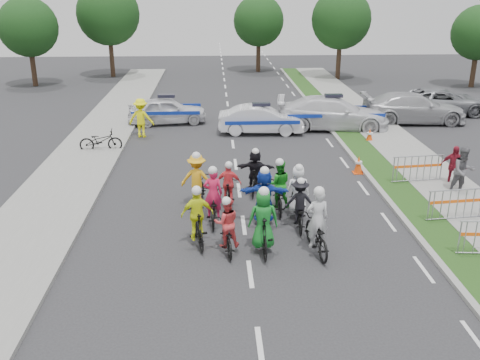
{
  "coord_description": "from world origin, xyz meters",
  "views": [
    {
      "loc": [
        -0.88,
        -12.18,
        7.1
      ],
      "look_at": [
        -0.06,
        4.11,
        1.1
      ],
      "focal_mm": 40.0,
      "sensor_mm": 36.0,
      "label": 1
    }
  ],
  "objects_px": {
    "barrier_2": "(417,170)",
    "parked_bike": "(101,141)",
    "rider_6": "(213,204)",
    "rider_7": "(298,196)",
    "tree_1": "(341,19)",
    "rider_10": "(197,186)",
    "civilian_suv": "(443,101)",
    "cone_1": "(370,136)",
    "barrier_1": "(457,206)",
    "rider_3": "(198,222)",
    "police_car_2": "(333,113)",
    "rider_1": "(263,227)",
    "rider_4": "(299,208)",
    "rider_9": "(229,190)",
    "rider_8": "(279,192)",
    "tree_3": "(108,14)",
    "rider_2": "(227,231)",
    "rider_5": "(264,200)",
    "tree_0": "(28,27)",
    "spectator_2": "(454,166)",
    "police_car_1": "(261,120)",
    "spectator_1": "(463,171)",
    "civilian_sedan": "(413,108)",
    "rider_11": "(255,174)",
    "marshal_hiviz": "(141,118)",
    "cone_0": "(358,165)",
    "tree_2": "(479,33)",
    "police_car_0": "(167,110)",
    "tree_4": "(259,21)"
  },
  "relations": [
    {
      "from": "rider_6",
      "to": "rider_7",
      "type": "distance_m",
      "value": 2.72
    },
    {
      "from": "rider_4",
      "to": "spectator_1",
      "type": "bearing_deg",
      "value": -154.13
    },
    {
      "from": "rider_3",
      "to": "cone_0",
      "type": "bearing_deg",
      "value": -147.29
    },
    {
      "from": "cone_0",
      "to": "cone_1",
      "type": "relative_size",
      "value": 1.0
    },
    {
      "from": "tree_2",
      "to": "rider_10",
      "type": "bearing_deg",
      "value": -132.23
    },
    {
      "from": "civilian_suv",
      "to": "rider_4",
      "type": "bearing_deg",
      "value": 148.89
    },
    {
      "from": "rider_4",
      "to": "rider_7",
      "type": "height_order",
      "value": "rider_7"
    },
    {
      "from": "rider_3",
      "to": "tree_2",
      "type": "height_order",
      "value": "tree_2"
    },
    {
      "from": "spectator_2",
      "to": "cone_1",
      "type": "relative_size",
      "value": 2.22
    },
    {
      "from": "rider_2",
      "to": "tree_3",
      "type": "height_order",
      "value": "tree_3"
    },
    {
      "from": "cone_0",
      "to": "cone_1",
      "type": "distance_m",
      "value": 4.6
    },
    {
      "from": "tree_3",
      "to": "rider_9",
      "type": "bearing_deg",
      "value": -72.74
    },
    {
      "from": "rider_3",
      "to": "police_car_2",
      "type": "xyz_separation_m",
      "value": [
        6.64,
        12.84,
        0.12
      ]
    },
    {
      "from": "parked_bike",
      "to": "rider_11",
      "type": "bearing_deg",
      "value": -134.49
    },
    {
      "from": "rider_7",
      "to": "spectator_2",
      "type": "relative_size",
      "value": 1.17
    },
    {
      "from": "rider_2",
      "to": "rider_7",
      "type": "height_order",
      "value": "rider_7"
    },
    {
      "from": "spectator_1",
      "to": "rider_5",
      "type": "bearing_deg",
      "value": -166.54
    },
    {
      "from": "spectator_1",
      "to": "tree_2",
      "type": "bearing_deg",
      "value": 60.74
    },
    {
      "from": "rider_5",
      "to": "marshal_hiviz",
      "type": "height_order",
      "value": "rider_5"
    },
    {
      "from": "rider_5",
      "to": "rider_8",
      "type": "height_order",
      "value": "rider_5"
    },
    {
      "from": "rider_6",
      "to": "tree_1",
      "type": "bearing_deg",
      "value": -108.69
    },
    {
      "from": "rider_5",
      "to": "police_car_1",
      "type": "distance_m",
      "value": 10.9
    },
    {
      "from": "barrier_2",
      "to": "parked_bike",
      "type": "xyz_separation_m",
      "value": [
        -12.66,
        4.83,
        -0.07
      ]
    },
    {
      "from": "rider_6",
      "to": "barrier_2",
      "type": "xyz_separation_m",
      "value": [
        7.64,
        3.05,
        -0.07
      ]
    },
    {
      "from": "tree_4",
      "to": "cone_1",
      "type": "bearing_deg",
      "value": -80.99
    },
    {
      "from": "police_car_0",
      "to": "tree_4",
      "type": "bearing_deg",
      "value": -28.26
    },
    {
      "from": "barrier_2",
      "to": "parked_bike",
      "type": "height_order",
      "value": "barrier_2"
    },
    {
      "from": "barrier_1",
      "to": "tree_2",
      "type": "xyz_separation_m",
      "value": [
        11.3,
        23.1,
        3.27
      ]
    },
    {
      "from": "rider_10",
      "to": "civilian_suv",
      "type": "bearing_deg",
      "value": -126.88
    },
    {
      "from": "rider_5",
      "to": "parked_bike",
      "type": "bearing_deg",
      "value": -47.33
    },
    {
      "from": "rider_10",
      "to": "parked_bike",
      "type": "bearing_deg",
      "value": -46.3
    },
    {
      "from": "rider_10",
      "to": "cone_1",
      "type": "relative_size",
      "value": 2.88
    },
    {
      "from": "spectator_2",
      "to": "rider_10",
      "type": "bearing_deg",
      "value": -141.3
    },
    {
      "from": "police_car_1",
      "to": "spectator_1",
      "type": "relative_size",
      "value": 2.43
    },
    {
      "from": "spectator_2",
      "to": "tree_1",
      "type": "bearing_deg",
      "value": 116.86
    },
    {
      "from": "cone_0",
      "to": "spectator_2",
      "type": "bearing_deg",
      "value": -27.09
    },
    {
      "from": "rider_7",
      "to": "spectator_1",
      "type": "height_order",
      "value": "rider_7"
    },
    {
      "from": "rider_6",
      "to": "police_car_2",
      "type": "height_order",
      "value": "rider_6"
    },
    {
      "from": "rider_5",
      "to": "parked_bike",
      "type": "height_order",
      "value": "rider_5"
    },
    {
      "from": "rider_8",
      "to": "spectator_1",
      "type": "distance_m",
      "value": 6.82
    },
    {
      "from": "rider_1",
      "to": "cone_1",
      "type": "relative_size",
      "value": 2.84
    },
    {
      "from": "rider_8",
      "to": "tree_3",
      "type": "xyz_separation_m",
      "value": [
        -10.21,
        27.94,
        4.2
      ]
    },
    {
      "from": "tree_2",
      "to": "tree_3",
      "type": "relative_size",
      "value": 0.79
    },
    {
      "from": "rider_5",
      "to": "tree_0",
      "type": "bearing_deg",
      "value": -56.04
    },
    {
      "from": "rider_4",
      "to": "rider_9",
      "type": "bearing_deg",
      "value": -34.63
    },
    {
      "from": "civilian_sedan",
      "to": "rider_5",
      "type": "bearing_deg",
      "value": 146.26
    },
    {
      "from": "rider_11",
      "to": "parked_bike",
      "type": "bearing_deg",
      "value": -29.44
    },
    {
      "from": "cone_1",
      "to": "barrier_1",
      "type": "bearing_deg",
      "value": -88.69
    },
    {
      "from": "rider_1",
      "to": "rider_2",
      "type": "relative_size",
      "value": 1.17
    },
    {
      "from": "rider_11",
      "to": "marshal_hiviz",
      "type": "distance_m",
      "value": 9.29
    }
  ]
}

